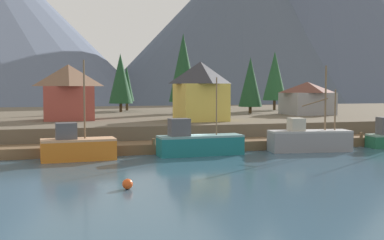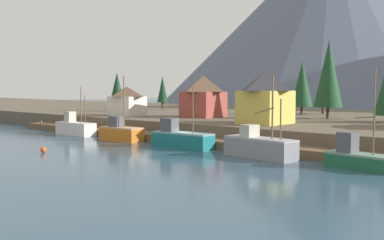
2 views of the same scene
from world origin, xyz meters
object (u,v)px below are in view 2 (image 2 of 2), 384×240
house_white (127,101)px  fishing_boat_white (75,128)px  fishing_boat_teal (181,138)px  house_yellow (266,97)px  house_red (203,96)px  fishing_boat_orange (121,132)px  fishing_boat_grey (259,146)px  conifer_near_right (329,74)px  conifer_back_right (323,89)px  conifer_near_left (302,84)px  conifer_mid_left (117,88)px  channel_buoy (43,150)px  fishing_boat_green (359,158)px  conifer_back_left (163,89)px

house_white → fishing_boat_white: bearing=-82.8°
fishing_boat_teal → house_yellow: (4.12, 12.98, 5.12)m
fishing_boat_teal → house_red: size_ratio=1.20×
fishing_boat_orange → fishing_boat_grey: size_ratio=1.03×
conifer_near_right → house_white: bearing=-152.1°
conifer_near_right → conifer_back_right: conifer_near_right is taller
fishing_boat_white → house_white: 12.81m
fishing_boat_white → fishing_boat_grey: fishing_boat_grey is taller
conifer_near_left → conifer_mid_left: bearing=-156.6°
conifer_mid_left → channel_buoy: conifer_mid_left is taller
conifer_mid_left → conifer_back_right: size_ratio=1.03×
house_yellow → channel_buoy: bearing=-115.9°
fishing_boat_grey → conifer_near_left: 40.29m
house_yellow → fishing_boat_grey: bearing=-59.4°
fishing_boat_grey → house_red: (-23.96, 18.71, 4.90)m
conifer_mid_left → conifer_near_left: bearing=23.4°
fishing_boat_teal → house_yellow: bearing=70.0°
fishing_boat_teal → house_red: house_red is taller
fishing_boat_grey → house_white: size_ratio=1.41×
fishing_boat_white → fishing_boat_green: fishing_boat_green is taller
conifer_near_left → conifer_back_left: 34.87m
conifer_back_right → conifer_near_right: bearing=-60.9°
fishing_boat_teal → fishing_boat_grey: fishing_boat_grey is taller
house_white → channel_buoy: (15.89, -26.25, -4.83)m
house_white → conifer_back_right: (23.62, 29.24, 2.10)m
fishing_boat_orange → conifer_near_left: 38.09m
fishing_boat_white → conifer_near_right: bearing=43.7°
house_white → conifer_near_right: bearing=27.9°
fishing_boat_green → conifer_back_left: 69.96m
fishing_boat_green → conifer_back_left: conifer_back_left is taller
fishing_boat_teal → conifer_back_left: 51.24m
fishing_boat_orange → house_red: size_ratio=1.29×
fishing_boat_green → conifer_back_left: size_ratio=1.23×
house_yellow → house_red: bearing=161.6°
conifer_back_left → channel_buoy: conifer_back_left is taller
fishing_boat_orange → fishing_boat_green: size_ratio=0.97×
fishing_boat_grey → conifer_back_left: (-49.80, 34.47, 5.84)m
conifer_near_left → conifer_back_left: conifer_near_left is taller
fishing_boat_teal → conifer_near_left: size_ratio=0.87×
house_red → conifer_mid_left: bearing=174.1°
fishing_boat_white → house_yellow: bearing=24.5°
fishing_boat_teal → fishing_boat_green: fishing_boat_green is taller
fishing_boat_white → house_yellow: (27.44, 12.78, 5.13)m
fishing_boat_orange → fishing_boat_green: (34.62, -0.00, -0.13)m
conifer_near_right → conifer_mid_left: conifer_near_right is taller
fishing_boat_green → channel_buoy: size_ratio=13.52×
house_red → fishing_boat_grey: bearing=-38.0°
fishing_boat_grey → conifer_back_right: 44.36m
fishing_boat_green → house_yellow: bearing=151.9°
fishing_boat_white → house_yellow: house_yellow is taller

